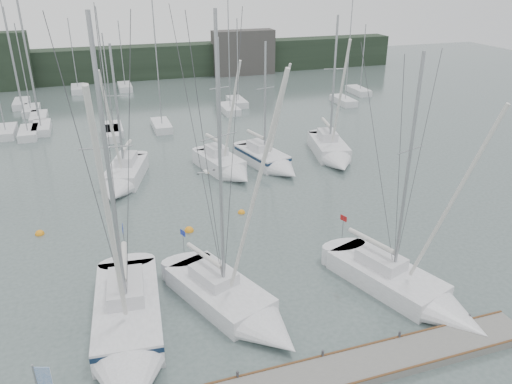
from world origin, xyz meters
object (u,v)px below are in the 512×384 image
sailboat_mid_b (122,180)px  buoy_c (40,234)px  sailboat_near_right (416,294)px  sailboat_mid_c (227,167)px  sailboat_mid_e (333,153)px  buoy_a (189,231)px  sailboat_near_left (128,337)px  sailboat_near_center (243,310)px  sailboat_mid_d (271,162)px  buoy_b (241,213)px

sailboat_mid_b → buoy_c: bearing=-115.0°
sailboat_near_right → sailboat_mid_b: 24.74m
sailboat_near_right → sailboat_mid_c: 21.09m
sailboat_mid_e → buoy_a: sailboat_mid_e is taller
sailboat_near_left → sailboat_mid_c: bearing=67.4°
sailboat_near_center → sailboat_near_right: size_ratio=1.14×
buoy_c → sailboat_near_left: bearing=-70.4°
sailboat_near_left → sailboat_mid_d: size_ratio=1.38×
sailboat_mid_c → sailboat_mid_e: size_ratio=0.90×
sailboat_near_right → sailboat_mid_b: sailboat_near_right is taller
sailboat_near_center → buoy_a: 9.97m
sailboat_mid_b → sailboat_mid_d: 12.89m
sailboat_near_left → sailboat_mid_d: sailboat_near_left is taller
sailboat_near_left → sailboat_near_right: bearing=0.3°
sailboat_mid_c → sailboat_mid_e: 10.23m
sailboat_mid_c → buoy_c: size_ratio=20.15×
sailboat_near_left → sailboat_mid_b: size_ratio=1.33×
sailboat_near_right → buoy_c: (-19.51, 14.31, -0.53)m
sailboat_near_right → sailboat_mid_c: (-4.76, 20.55, 0.09)m
buoy_b → buoy_c: 13.83m
buoy_b → buoy_c: buoy_c is taller
sailboat_near_left → sailboat_near_center: 5.72m
buoy_a → sailboat_mid_c: bearing=60.1°
sailboat_mid_c → sailboat_mid_d: sailboat_mid_c is taller
sailboat_mid_e → sailboat_mid_d: bearing=-167.0°
sailboat_mid_d → buoy_c: sailboat_mid_d is taller
sailboat_mid_d → sailboat_near_center: bearing=-128.2°
sailboat_mid_c → buoy_c: 16.03m
sailboat_mid_c → sailboat_mid_d: (4.08, 0.17, -0.02)m
sailboat_mid_c → sailboat_mid_e: (10.22, 0.33, 0.02)m
sailboat_near_left → sailboat_mid_e: size_ratio=1.19×
sailboat_near_center → buoy_c: size_ratio=26.45×
sailboat_near_left → sailboat_mid_c: size_ratio=1.32×
sailboat_mid_c → buoy_b: (-0.98, -7.49, -0.62)m
sailboat_near_left → sailboat_mid_c: 21.80m
sailboat_mid_c → sailboat_mid_b: bearing=164.5°
sailboat_near_right → sailboat_mid_d: size_ratio=1.20×
sailboat_mid_c → buoy_a: (-5.15, -8.97, -0.62)m
sailboat_mid_c → buoy_c: (-14.75, -6.24, -0.62)m
sailboat_near_center → sailboat_near_left: bearing=162.2°
sailboat_mid_c → buoy_b: sailboat_mid_c is taller
sailboat_near_center → buoy_a: size_ratio=24.92×
sailboat_near_center → buoy_a: (-0.77, 9.93, -0.52)m
buoy_a → buoy_b: bearing=19.5°
sailboat_mid_b → buoy_b: (7.83, -7.62, -0.60)m
sailboat_near_left → sailboat_mid_b: 19.50m
sailboat_near_center → sailboat_mid_e: 24.14m
sailboat_near_center → buoy_a: sailboat_near_center is taller
buoy_a → sailboat_near_left: bearing=-115.5°
sailboat_near_left → sailboat_mid_d: bearing=59.0°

